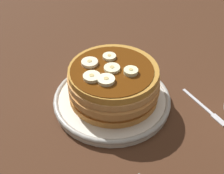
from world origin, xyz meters
TOP-DOWN VIEW (x-y plane):
  - ground_plane at (0.00, 0.00)cm, footprint 140.00×140.00cm
  - plate at (0.00, 0.00)cm, footprint 25.94×25.94cm
  - pancake_stack at (0.06, -0.42)cm, footprint 20.47×20.11cm
  - banana_slice_0 at (-0.23, 0.29)cm, footprint 3.32×3.32cm
  - banana_slice_1 at (2.90, -3.03)cm, footprint 2.88×2.88cm
  - banana_slice_2 at (-3.75, -1.28)cm, footprint 2.92×2.92cm
  - banana_slice_3 at (4.90, 1.18)cm, footprint 3.50×3.50cm
  - banana_slice_4 at (1.54, 4.64)cm, footprint 3.45×3.45cm
  - banana_slice_5 at (-1.35, 3.78)cm, footprint 3.45×3.45cm
  - fork at (-17.87, -10.44)cm, footprint 12.25×6.24cm

SIDE VIEW (x-z plane):
  - ground_plane at x=0.00cm, z-range -3.00..0.00cm
  - fork at x=-17.87cm, z-range 0.00..0.50cm
  - plate at x=0.00cm, z-range 0.08..2.12cm
  - pancake_stack at x=0.06cm, z-range 1.67..9.35cm
  - banana_slice_0 at x=-0.23cm, z-range 9.18..10.00cm
  - banana_slice_1 at x=2.90cm, z-range 9.18..10.02cm
  - banana_slice_3 at x=4.90cm, z-range 9.18..10.10cm
  - banana_slice_4 at x=1.54cm, z-range 9.18..10.11cm
  - banana_slice_5 at x=-1.35cm, z-range 9.18..10.15cm
  - banana_slice_2 at x=-3.75cm, z-range 9.18..10.23cm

